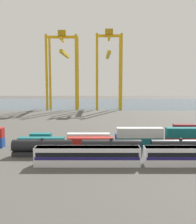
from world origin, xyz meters
The scene contains 16 objects.
ground_plane centered at (0.00, 40.00, 0.00)m, with size 420.00×420.00×0.00m, color #4C4944.
harbour_water centered at (0.00, 140.27, 0.00)m, with size 400.00×110.00×0.01m, color #384C60.
freight_tank_row centered at (7.98, -12.86, 1.97)m, with size 78.53×2.76×4.22m.
shipping_container_2 centered at (-26.41, -4.36, 1.30)m, with size 12.10×2.44×2.60m, color #146066.
shipping_container_3 centered at (-13.37, -4.36, 1.30)m, with size 12.10×2.44×2.60m, color #AD211C.
shipping_container_4 centered at (-0.33, -4.36, 1.30)m, with size 12.10×2.44×2.60m, color #146066.
shipping_container_5 centered at (-0.33, -4.36, 3.90)m, with size 12.10×2.44×2.60m, color silver.
shipping_container_6 centered at (12.72, -4.36, 1.30)m, with size 12.10×2.44×2.60m, color #AD211C.
shipping_container_7 centered at (12.72, -4.36, 3.90)m, with size 12.10×2.44×2.60m, color #146066.
shipping_container_10 centered at (-27.76, 1.29, 1.30)m, with size 6.04×2.44×2.60m, color #146066.
shipping_container_11 centered at (-14.09, 1.29, 1.30)m, with size 12.10×2.44×2.60m, color silver.
shipping_container_12 centered at (-0.43, 1.29, 1.30)m, with size 12.10×2.44×2.60m, color #1C4299.
shipping_container_13 centered at (13.24, 1.29, 1.30)m, with size 6.04×2.44×2.60m, color silver.
shipping_container_14 centered at (13.24, 1.29, 3.90)m, with size 6.04×2.44×2.60m, color maroon.
gantry_crane_west centered at (-33.60, 99.74, 29.81)m, with size 19.58×41.07×48.68m.
gantry_crane_central centered at (-4.56, 99.62, 29.71)m, with size 16.41×39.64×49.40m.
Camera 1 is at (-11.36, -74.36, 17.35)m, focal length 43.19 mm.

